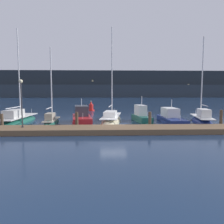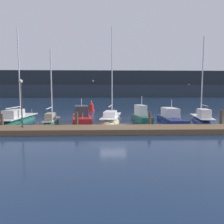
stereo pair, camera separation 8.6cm
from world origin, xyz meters
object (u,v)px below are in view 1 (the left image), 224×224
sailboat_berth_1 (18,121)px  dock_lamppost (21,95)px  sailboat_berth_2 (51,123)px  sailboat_berth_7 (202,121)px  sailboat_berth_4 (111,121)px  channel_buoy (91,107)px  motorboat_berth_5 (141,118)px  motorboat_berth_6 (171,120)px  motorboat_berth_3 (82,120)px

sailboat_berth_1 → dock_lamppost: bearing=-65.4°
sailboat_berth_2 → sailboat_berth_7: size_ratio=0.88×
sailboat_berth_1 → sailboat_berth_4: bearing=2.1°
sailboat_berth_1 → sailboat_berth_7: sailboat_berth_1 is taller
channel_buoy → dock_lamppost: (-4.69, -19.61, 2.51)m
dock_lamppost → sailboat_berth_4: bearing=38.3°
sailboat_berth_4 → motorboat_berth_5: bearing=1.7°
sailboat_berth_4 → sailboat_berth_7: 10.02m
sailboat_berth_2 → motorboat_berth_5: (9.94, 1.52, 0.21)m
sailboat_berth_1 → channel_buoy: 15.69m
sailboat_berth_4 → sailboat_berth_7: (9.93, -1.32, 0.09)m
sailboat_berth_4 → motorboat_berth_6: 6.73m
motorboat_berth_3 → channel_buoy: size_ratio=3.46×
motorboat_berth_5 → sailboat_berth_1: bearing=-178.0°
motorboat_berth_3 → sailboat_berth_7: 13.21m
sailboat_berth_1 → sailboat_berth_2: bearing=-14.8°
motorboat_berth_6 → sailboat_berth_7: 3.29m
sailboat_berth_7 → channel_buoy: sailboat_berth_7 is taller
channel_buoy → dock_lamppost: 20.32m
sailboat_berth_4 → sailboat_berth_2: bearing=-167.6°
sailboat_berth_4 → dock_lamppost: sailboat_berth_4 is taller
sailboat_berth_1 → channel_buoy: size_ratio=6.22×
motorboat_berth_3 → motorboat_berth_5: motorboat_berth_5 is taller
motorboat_berth_3 → motorboat_berth_6: motorboat_berth_3 is taller
motorboat_berth_3 → motorboat_berth_6: bearing=1.1°
channel_buoy → dock_lamppost: bearing=-103.5°
sailboat_berth_4 → motorboat_berth_6: bearing=-6.7°
sailboat_berth_1 → motorboat_berth_5: bearing=2.0°
motorboat_berth_5 → motorboat_berth_6: motorboat_berth_5 is taller
sailboat_berth_4 → motorboat_berth_6: size_ratio=1.80×
sailboat_berth_2 → motorboat_berth_6: (13.15, 0.63, 0.08)m
sailboat_berth_1 → sailboat_berth_7: bearing=-2.6°
sailboat_berth_1 → sailboat_berth_4: (10.39, 0.39, -0.06)m
motorboat_berth_3 → motorboat_berth_6: (9.96, 0.19, -0.08)m
sailboat_berth_2 → channel_buoy: 15.29m
sailboat_berth_7 → dock_lamppost: sailboat_berth_7 is taller
motorboat_berth_6 → dock_lamppost: dock_lamppost is taller
sailboat_berth_4 → motorboat_berth_5: sailboat_berth_4 is taller
sailboat_berth_2 → motorboat_berth_3: size_ratio=1.44×
channel_buoy → dock_lamppost: dock_lamppost is taller
motorboat_berth_3 → sailboat_berth_4: size_ratio=0.53×
motorboat_berth_3 → dock_lamppost: (-4.49, -5.15, 2.84)m
sailboat_berth_1 → motorboat_berth_6: 17.08m
sailboat_berth_4 → sailboat_berth_7: sailboat_berth_4 is taller
sailboat_berth_2 → motorboat_berth_6: 13.16m
sailboat_berth_2 → sailboat_berth_4: bearing=12.4°
channel_buoy → sailboat_berth_1: bearing=-117.8°
sailboat_berth_2 → sailboat_berth_4: (6.46, 1.42, -0.03)m
sailboat_berth_1 → sailboat_berth_4: sailboat_berth_4 is taller
motorboat_berth_5 → sailboat_berth_2: bearing=-171.3°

